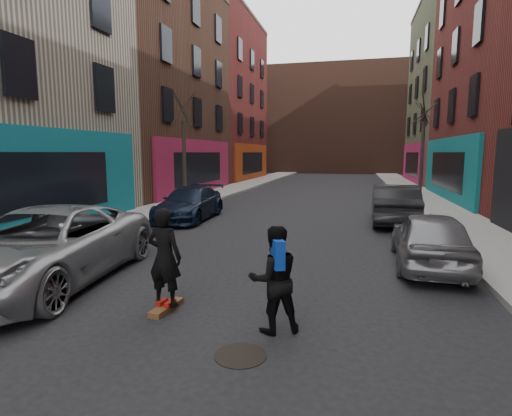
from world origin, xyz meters
The scene contains 14 objects.
sidewalk_left centered at (-6.25, 30.00, 0.07)m, with size 2.50×84.00×0.13m, color gray.
sidewalk_right centered at (6.25, 30.00, 0.07)m, with size 2.50×84.00×0.13m, color gray.
buildings_left centered at (-13.50, 16.00, 8.25)m, with size 12.00×56.00×16.50m, color #551C18.
building_far centered at (0.00, 56.00, 7.00)m, with size 40.00×10.00×14.00m, color #47281E.
tree_left_far centered at (-6.20, 18.00, 3.38)m, with size 2.00×2.00×6.50m, color black, non-canonical shape.
tree_right_far centered at (6.20, 24.00, 3.53)m, with size 2.00×2.00×6.80m, color black, non-canonical shape.
parked_left_far centered at (-3.74, 5.42, 0.78)m, with size 2.59×5.62×1.56m, color #95989D.
parked_left_end centered at (-4.03, 13.53, 0.65)m, with size 1.83×4.50×1.31m, color black.
parked_right_far centered at (4.15, 8.62, 0.67)m, with size 1.59×3.95×1.35m, color gray.
parked_right_end centered at (3.88, 14.56, 0.75)m, with size 1.58×4.53×1.49m, color black.
skateboard centered at (-0.69, 4.68, 0.05)m, with size 0.22×0.80×0.10m, color brown.
skateboarder centered at (-0.69, 4.68, 0.94)m, with size 0.61×0.40×1.68m, color black.
pedestrian centered at (1.26, 4.35, 0.82)m, with size 0.98×0.90×1.62m.
manhole centered at (0.97, 3.51, 0.01)m, with size 0.70×0.70×0.01m, color black.
Camera 1 is at (2.36, -1.28, 2.68)m, focal length 28.00 mm.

